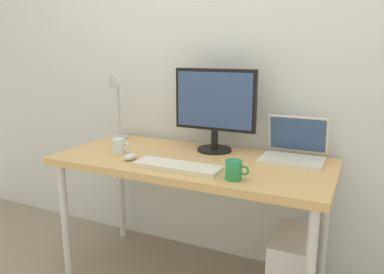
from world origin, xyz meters
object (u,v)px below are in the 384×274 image
at_px(desk, 192,170).
at_px(monitor, 215,106).
at_px(laptop, 294,149).
at_px(desk_lamp, 115,88).
at_px(glass_cup, 118,146).
at_px(mouse, 130,157).
at_px(computer_tower, 291,273).
at_px(keyboard, 177,166).
at_px(coffee_mug, 234,170).

distance_m(desk, monitor, 0.39).
height_order(laptop, desk_lamp, desk_lamp).
relative_size(laptop, glass_cup, 2.88).
relative_size(laptop, mouse, 3.56).
relative_size(glass_cup, computer_tower, 0.26).
bearing_deg(laptop, mouse, -154.20).
height_order(keyboard, coffee_mug, coffee_mug).
bearing_deg(desk_lamp, computer_tower, -10.03).
xyz_separation_m(desk, mouse, (-0.29, -0.16, 0.08)).
bearing_deg(computer_tower, desk_lamp, 169.97).
xyz_separation_m(desk_lamp, glass_cup, (0.22, -0.29, -0.29)).
xyz_separation_m(monitor, mouse, (-0.34, -0.36, -0.25)).
relative_size(monitor, mouse, 5.37).
xyz_separation_m(desk_lamp, coffee_mug, (0.96, -0.43, -0.29)).
distance_m(laptop, computer_tower, 0.64).
distance_m(laptop, keyboard, 0.64).
bearing_deg(desk_lamp, glass_cup, -52.36).
height_order(laptop, computer_tower, laptop).
bearing_deg(desk_lamp, mouse, -45.96).
distance_m(monitor, mouse, 0.55).
distance_m(desk, laptop, 0.56).
bearing_deg(desk_lamp, desk, -17.45).
height_order(mouse, computer_tower, mouse).
relative_size(desk, monitor, 3.07).
bearing_deg(desk, desk_lamp, 162.55).
height_order(desk_lamp, keyboard, desk_lamp).
height_order(monitor, desk_lamp, monitor).
relative_size(desk_lamp, computer_tower, 1.11).
relative_size(keyboard, computer_tower, 1.05).
distance_m(mouse, coffee_mug, 0.61).
bearing_deg(monitor, computer_tower, -22.43).
relative_size(desk, mouse, 16.48).
height_order(desk_lamp, glass_cup, desk_lamp).
distance_m(monitor, desk_lamp, 0.69).
xyz_separation_m(laptop, computer_tower, (0.06, -0.23, -0.59)).
height_order(keyboard, computer_tower, keyboard).
xyz_separation_m(glass_cup, computer_tower, (0.98, 0.07, -0.57)).
distance_m(desk, coffee_mug, 0.40).
distance_m(laptop, desk_lamp, 1.18).
bearing_deg(desk_lamp, monitor, -0.06).
bearing_deg(computer_tower, desk, 178.87).
xyz_separation_m(keyboard, computer_tower, (0.55, 0.18, -0.54)).
distance_m(mouse, glass_cup, 0.16).
xyz_separation_m(mouse, glass_cup, (-0.13, 0.08, 0.03)).
bearing_deg(laptop, desk, -156.43).
bearing_deg(mouse, keyboard, -5.70).
relative_size(coffee_mug, computer_tower, 0.27).
distance_m(coffee_mug, computer_tower, 0.66).
height_order(keyboard, mouse, mouse).
distance_m(keyboard, mouse, 0.30).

